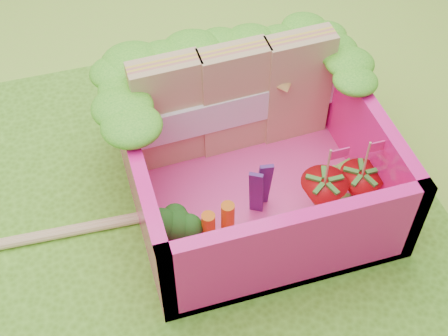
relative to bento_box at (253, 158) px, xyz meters
name	(u,v)px	position (x,y,z in m)	size (l,w,h in m)	color
ground	(193,199)	(-0.32, 0.06, -0.31)	(14.00, 14.00, 0.00)	#9EDE3E
placemat	(193,198)	(-0.32, 0.06, -0.29)	(2.60, 2.60, 0.03)	#589922
bento_floor	(252,188)	(0.00, 0.00, -0.25)	(1.30, 1.30, 0.05)	#EB3B91
bento_box	(253,158)	(0.00, 0.00, 0.00)	(1.30, 1.30, 0.55)	#FF1588
lettuce_ruffle	(228,56)	(0.00, 0.46, 0.33)	(1.43, 0.77, 0.11)	#26991B
sandwich_stack	(234,100)	(0.00, 0.36, 0.11)	(1.23, 0.22, 0.68)	tan
broccoli	(173,232)	(-0.51, -0.30, -0.06)	(0.31, 0.31, 0.24)	#599548
carrot_sticks	(218,227)	(-0.29, -0.32, -0.09)	(0.18, 0.09, 0.28)	#D85212
purple_wedges	(260,189)	(-0.02, -0.18, -0.04)	(0.13, 0.08, 0.38)	#40195A
strawberry_left	(322,197)	(0.29, -0.28, -0.10)	(0.25, 0.25, 0.49)	red
strawberry_right	(359,188)	(0.50, -0.28, -0.10)	(0.23, 0.23, 0.47)	red
snap_peas	(337,198)	(0.40, -0.24, -0.20)	(0.61, 0.48, 0.05)	#55B83A
chopsticks	(16,241)	(-1.29, 0.02, -0.25)	(2.09, 0.17, 0.05)	tan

